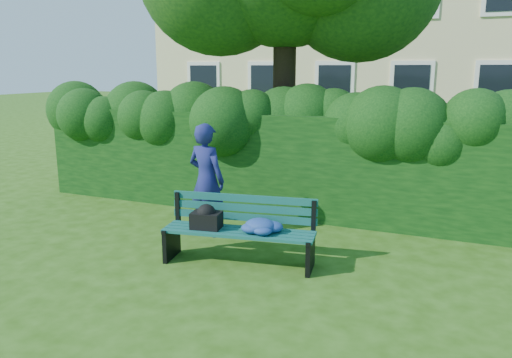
% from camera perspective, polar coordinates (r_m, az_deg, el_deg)
% --- Properties ---
extents(ground, '(80.00, 80.00, 0.00)m').
position_cam_1_polar(ground, '(7.24, -1.86, -8.31)').
color(ground, '#284E0E').
rests_on(ground, ground).
extents(hedge, '(10.00, 1.00, 1.80)m').
position_cam_1_polar(hedge, '(8.97, 3.98, 1.74)').
color(hedge, black).
rests_on(hedge, ground).
extents(park_bench, '(2.09, 0.87, 0.89)m').
position_cam_1_polar(park_bench, '(6.70, -1.94, -5.54)').
color(park_bench, '#0E4645').
rests_on(park_bench, ground).
extents(man_reading, '(0.71, 0.54, 1.77)m').
position_cam_1_polar(man_reading, '(7.78, -5.68, -0.10)').
color(man_reading, navy).
rests_on(man_reading, ground).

